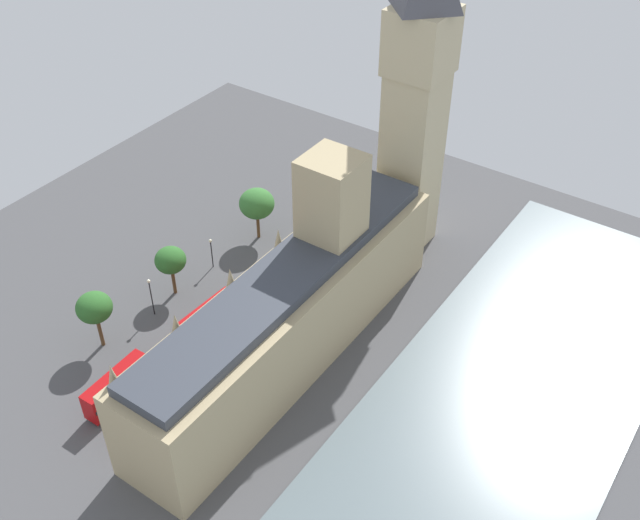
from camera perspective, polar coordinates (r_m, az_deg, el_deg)
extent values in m
plane|color=#4C4C4F|center=(111.75, -3.08, -6.80)|extent=(127.85, 127.85, 0.00)
cube|color=slate|center=(101.72, 11.55, -13.84)|extent=(32.54, 115.07, 0.25)
cube|color=tan|center=(105.80, -2.35, -4.51)|extent=(11.72, 57.85, 14.45)
cube|color=tan|center=(107.81, 0.86, 1.26)|extent=(7.70, 7.70, 28.14)
cube|color=#383D47|center=(100.48, -2.47, -1.17)|extent=(8.91, 55.54, 1.60)
cone|color=tan|center=(120.10, 2.90, 6.53)|extent=(1.20, 1.20, 2.57)
cone|color=tan|center=(112.85, 0.05, 4.19)|extent=(1.20, 1.20, 2.43)
cone|color=tan|center=(105.92, -3.16, 1.67)|extent=(1.20, 1.20, 2.94)
cone|color=tan|center=(99.77, -6.78, -1.30)|extent=(1.20, 1.20, 2.93)
cone|color=tan|center=(94.44, -10.85, -4.67)|extent=(1.20, 1.20, 2.73)
cone|color=tan|center=(89.85, -15.44, -8.30)|extent=(1.20, 1.20, 2.93)
cube|color=#CCBA8E|center=(124.07, 6.86, 7.32)|extent=(7.96, 7.96, 31.09)
cube|color=#CCBA8E|center=(114.82, 7.66, 16.09)|extent=(8.76, 8.76, 9.94)
cylinder|color=silver|center=(116.78, 5.63, 16.64)|extent=(0.25, 6.05, 6.05)
torus|color=black|center=(116.78, 5.63, 16.64)|extent=(0.24, 6.29, 6.29)
cylinder|color=silver|center=(118.58, 8.76, 16.74)|extent=(6.05, 0.25, 6.05)
torus|color=black|center=(118.58, 8.76, 16.74)|extent=(6.29, 0.24, 6.29)
cube|color=#B7B7BC|center=(130.06, -1.20, 1.36)|extent=(1.86, 4.60, 0.75)
cube|color=black|center=(129.49, -1.26, 1.55)|extent=(1.54, 2.59, 0.65)
cylinder|color=black|center=(131.62, -1.12, 1.67)|extent=(0.26, 0.68, 0.68)
cylinder|color=black|center=(130.88, -0.54, 1.43)|extent=(0.26, 0.68, 0.68)
cylinder|color=black|center=(129.73, -1.86, 1.02)|extent=(0.26, 0.68, 0.68)
cylinder|color=black|center=(128.98, -1.27, 0.78)|extent=(0.26, 0.68, 0.68)
cube|color=navy|center=(123.46, -2.79, -1.07)|extent=(2.05, 4.85, 0.75)
cube|color=black|center=(123.17, -2.73, -0.76)|extent=(1.66, 2.74, 0.65)
cylinder|color=black|center=(122.38, -2.86, -1.72)|extent=(0.28, 0.69, 0.68)
cylinder|color=black|center=(123.14, -3.50, -1.45)|extent=(0.28, 0.69, 0.68)
cylinder|color=black|center=(124.29, -2.07, -0.95)|extent=(0.28, 0.69, 0.68)
cylinder|color=black|center=(125.03, -2.70, -0.69)|extent=(0.28, 0.69, 0.68)
cube|color=gold|center=(121.82, -5.78, -1.90)|extent=(1.93, 4.18, 0.75)
cube|color=black|center=(121.48, -5.74, -1.60)|extent=(1.58, 2.36, 0.65)
cylinder|color=black|center=(120.91, -5.89, -2.51)|extent=(0.27, 0.69, 0.68)
cylinder|color=black|center=(121.78, -6.47, -2.20)|extent=(0.27, 0.69, 0.68)
cylinder|color=black|center=(122.35, -5.08, -1.86)|extent=(0.27, 0.69, 0.68)
cylinder|color=black|center=(123.22, -5.65, -1.56)|extent=(0.27, 0.69, 0.68)
cube|color=#B20C0F|center=(113.77, -8.43, -4.39)|extent=(2.93, 10.59, 4.20)
cube|color=black|center=(113.71, -8.43, -4.36)|extent=(2.97, 10.20, 0.70)
cylinder|color=black|center=(117.63, -7.50, -3.94)|extent=(0.40, 1.11, 1.10)
cylinder|color=black|center=(116.40, -6.68, -4.41)|extent=(0.40, 1.11, 1.10)
cylinder|color=black|center=(114.12, -10.03, -5.91)|extent=(0.40, 1.11, 1.10)
cylinder|color=black|center=(112.85, -9.20, -6.42)|extent=(0.40, 1.11, 1.10)
cube|color=#19472D|center=(111.99, -11.93, -7.18)|extent=(1.83, 4.46, 0.75)
cube|color=black|center=(111.60, -11.90, -6.86)|extent=(1.51, 2.51, 0.65)
cylinder|color=black|center=(111.20, -12.11, -7.91)|extent=(0.26, 0.69, 0.68)
cylinder|color=black|center=(112.06, -12.70, -7.56)|extent=(0.26, 0.69, 0.68)
cylinder|color=black|center=(112.48, -11.13, -7.06)|extent=(0.26, 0.69, 0.68)
cylinder|color=black|center=(113.33, -11.71, -6.73)|extent=(0.26, 0.69, 0.68)
cube|color=#B20C0F|center=(106.80, -15.07, -9.19)|extent=(2.81, 10.57, 4.20)
cube|color=black|center=(106.74, -15.08, -9.16)|extent=(2.86, 10.17, 0.70)
cylinder|color=black|center=(106.29, -15.85, -11.40)|extent=(0.38, 1.11, 1.10)
cylinder|color=black|center=(107.59, -16.71, -10.84)|extent=(0.38, 1.11, 1.10)
cylinder|color=black|center=(109.19, -13.10, -9.04)|extent=(0.38, 1.11, 1.10)
cylinder|color=black|center=(110.46, -13.97, -8.52)|extent=(0.38, 1.11, 1.10)
cylinder|color=maroon|center=(119.85, -2.21, -2.52)|extent=(0.62, 0.62, 1.35)
sphere|color=#8C6647|center=(119.32, -2.22, -2.23)|extent=(0.26, 0.26, 0.26)
cube|color=#336B60|center=(120.02, -2.21, -2.41)|extent=(0.31, 0.26, 0.24)
cylinder|color=#336B60|center=(118.89, -2.30, -2.94)|extent=(0.61, 0.61, 1.31)
sphere|color=tan|center=(118.38, -2.31, -2.66)|extent=(0.25, 0.25, 0.25)
cube|color=maroon|center=(118.84, -2.17, -2.92)|extent=(0.26, 0.30, 0.23)
cylinder|color=navy|center=(128.23, 1.35, 0.71)|extent=(0.60, 0.60, 1.36)
sphere|color=#8C6647|center=(127.73, 1.35, 0.99)|extent=(0.26, 0.26, 0.26)
cube|color=gray|center=(128.07, 1.24, 0.69)|extent=(0.33, 0.22, 0.24)
cylinder|color=brown|center=(121.57, -10.99, -1.57)|extent=(0.56, 0.56, 4.82)
ellipsoid|color=#2D6628|center=(118.92, -11.23, 0.00)|extent=(4.91, 4.91, 4.17)
cylinder|color=brown|center=(115.05, -16.27, -5.18)|extent=(0.56, 0.56, 5.45)
ellipsoid|color=#2D6628|center=(111.97, -16.69, -3.45)|extent=(5.21, 5.21, 4.43)
cylinder|color=brown|center=(131.47, -4.69, 2.59)|extent=(0.56, 0.56, 4.79)
ellipsoid|color=#387533|center=(128.78, -4.80, 4.27)|extent=(6.06, 6.06, 5.15)
cylinder|color=black|center=(117.86, -12.59, -2.86)|extent=(0.18, 0.18, 6.37)
sphere|color=#F2EAC6|center=(115.64, -12.82, -1.57)|extent=(0.56, 0.56, 0.56)
cylinder|color=black|center=(125.60, -8.17, 0.41)|extent=(0.18, 0.18, 5.13)
sphere|color=#F2EAC6|center=(123.87, -8.28, 1.44)|extent=(0.56, 0.56, 0.56)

